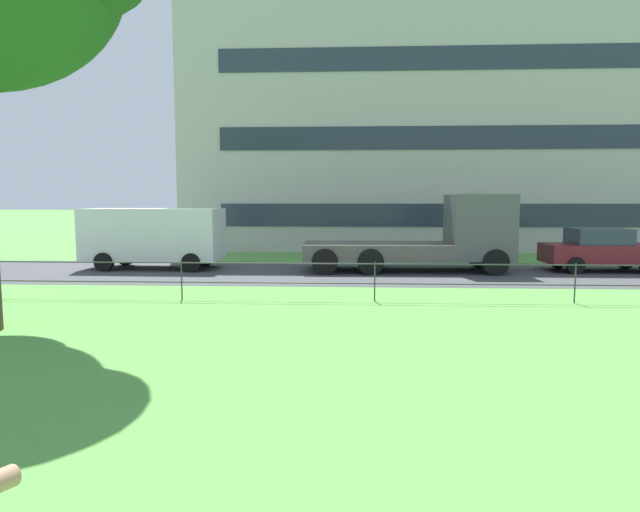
{
  "coord_description": "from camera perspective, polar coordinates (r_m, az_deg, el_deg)",
  "views": [
    {
      "loc": [
        -0.68,
        1.42,
        2.52
      ],
      "look_at": [
        -1.07,
        8.94,
        1.76
      ],
      "focal_mm": 30.46,
      "sensor_mm": 36.0,
      "label": 1
    }
  ],
  "objects": [
    {
      "name": "street_strip",
      "position": [
        19.14,
        4.96,
        -1.77
      ],
      "size": [
        80.0,
        6.38,
        0.01
      ],
      "primitive_type": "cube",
      "color": "#424247",
      "rests_on": "ground"
    },
    {
      "name": "park_fence",
      "position": [
        13.69,
        5.78,
        -1.98
      ],
      "size": [
        29.61,
        0.04,
        1.0
      ],
      "color": "#333833",
      "rests_on": "ground"
    },
    {
      "name": "panel_van_far_right",
      "position": [
        21.14,
        -17.03,
        2.16
      ],
      "size": [
        5.04,
        2.17,
        2.24
      ],
      "color": "white",
      "rests_on": "ground"
    },
    {
      "name": "flatbed_truck_far_left",
      "position": [
        19.9,
        12.2,
        1.92
      ],
      "size": [
        7.34,
        2.52,
        2.75
      ],
      "color": "#4C4C51",
      "rests_on": "ground"
    },
    {
      "name": "car_maroon_center",
      "position": [
        21.89,
        27.42,
        0.59
      ],
      "size": [
        4.0,
        1.82,
        1.54
      ],
      "color": "maroon",
      "rests_on": "ground"
    },
    {
      "name": "apartment_building_background",
      "position": [
        32.38,
        12.86,
        14.61
      ],
      "size": [
        27.83,
        10.39,
        15.1
      ],
      "color": "#B7B2AD",
      "rests_on": "ground"
    }
  ]
}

